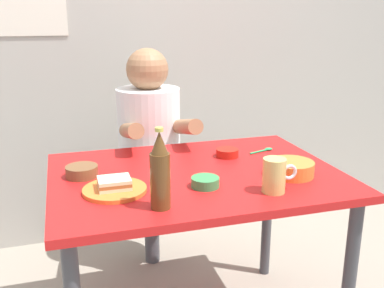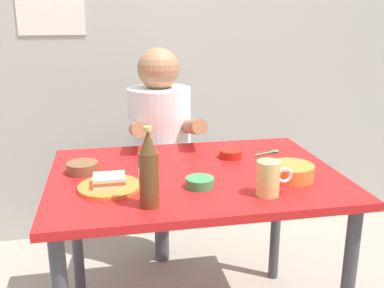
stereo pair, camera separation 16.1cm
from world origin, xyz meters
TOP-DOWN VIEW (x-y plane):
  - wall_back at (-0.00, 1.05)m, footprint 4.40×0.09m
  - dining_table at (0.00, 0.00)m, footprint 1.10×0.80m
  - stool at (-0.06, 0.63)m, footprint 0.34×0.34m
  - person_seated at (-0.06, 0.62)m, footprint 0.33×0.56m
  - plate_orange at (-0.32, -0.11)m, footprint 0.22×0.22m
  - sandwich at (-0.32, -0.11)m, footprint 0.11×0.09m
  - beer_mug at (0.20, -0.26)m, footprint 0.13×0.08m
  - beer_bottle at (-0.20, -0.28)m, footprint 0.06×0.06m
  - sambal_bowl_red at (0.19, 0.15)m, footprint 0.10×0.10m
  - dip_bowl_green at (-0.01, -0.15)m, footprint 0.10×0.10m
  - soup_bowl_orange at (0.34, -0.13)m, footprint 0.17×0.17m
  - condiment_bowl_brown at (-0.42, 0.08)m, footprint 0.12×0.12m
  - spoon at (0.38, 0.17)m, footprint 0.12×0.05m

SIDE VIEW (x-z plane):
  - stool at x=-0.06m, z-range 0.12..0.57m
  - dining_table at x=0.00m, z-range 0.28..1.02m
  - spoon at x=0.38m, z-range 0.74..0.75m
  - plate_orange at x=-0.32m, z-range 0.74..0.75m
  - sambal_bowl_red at x=0.19m, z-range 0.74..0.78m
  - dip_bowl_green at x=-0.01m, z-range 0.74..0.78m
  - condiment_bowl_brown at x=-0.42m, z-range 0.74..0.78m
  - person_seated at x=-0.06m, z-range 0.41..1.13m
  - soup_bowl_orange at x=0.34m, z-range 0.74..0.80m
  - sandwich at x=-0.32m, z-range 0.75..0.79m
  - beer_mug at x=0.20m, z-range 0.74..0.86m
  - beer_bottle at x=-0.20m, z-range 0.73..0.99m
  - wall_back at x=0.00m, z-range 0.00..2.60m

